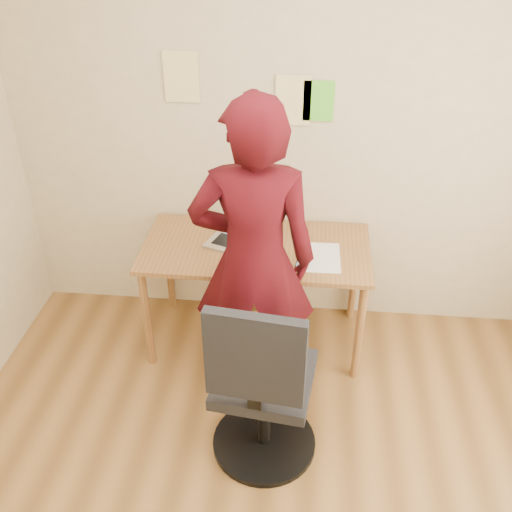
# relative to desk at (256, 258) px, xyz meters

# --- Properties ---
(room) EXTENTS (3.58, 3.58, 2.78)m
(room) POSITION_rel_desk_xyz_m (0.15, -1.38, 0.70)
(room) COLOR brown
(room) RESTS_ON ground
(desk) EXTENTS (1.40, 0.70, 0.74)m
(desk) POSITION_rel_desk_xyz_m (0.00, 0.00, 0.00)
(desk) COLOR #966033
(desk) RESTS_ON ground
(laptop) EXTENTS (0.44, 0.41, 0.25)m
(laptop) POSITION_rel_desk_xyz_m (-0.10, 0.06, 0.14)
(laptop) COLOR #B5B5BC
(laptop) RESTS_ON desk
(paper_sheet) EXTENTS (0.24, 0.33, 0.00)m
(paper_sheet) POSITION_rel_desk_xyz_m (0.40, -0.08, 0.09)
(paper_sheet) COLOR white
(paper_sheet) RESTS_ON desk
(phone) EXTENTS (0.08, 0.13, 0.01)m
(phone) POSITION_rel_desk_xyz_m (0.29, -0.16, 0.09)
(phone) COLOR black
(phone) RESTS_ON desk
(wall_note_left) EXTENTS (0.21, 0.00, 0.30)m
(wall_note_left) POSITION_rel_desk_xyz_m (-0.48, 0.36, 1.01)
(wall_note_left) COLOR #F1DB90
(wall_note_left) RESTS_ON room
(wall_note_mid) EXTENTS (0.21, 0.00, 0.30)m
(wall_note_mid) POSITION_rel_desk_xyz_m (0.18, 0.36, 0.89)
(wall_note_mid) COLOR #F1DB90
(wall_note_mid) RESTS_ON room
(wall_note_right) EXTENTS (0.18, 0.00, 0.24)m
(wall_note_right) POSITION_rel_desk_xyz_m (0.33, 0.36, 0.89)
(wall_note_right) COLOR #60DD31
(wall_note_right) RESTS_ON room
(office_chair) EXTENTS (0.57, 0.57, 1.09)m
(office_chair) POSITION_rel_desk_xyz_m (0.12, -0.95, -0.19)
(office_chair) COLOR black
(office_chair) RESTS_ON ground
(person) EXTENTS (0.71, 0.49, 1.85)m
(person) POSITION_rel_desk_xyz_m (0.03, -0.45, 0.27)
(person) COLOR #3E080E
(person) RESTS_ON ground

